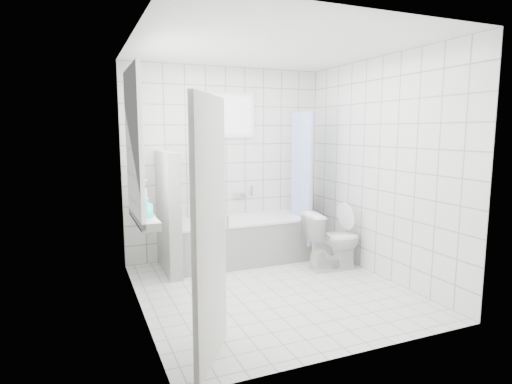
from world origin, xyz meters
name	(u,v)px	position (x,y,z in m)	size (l,w,h in m)	color
ground	(272,290)	(0.00, 0.00, 0.00)	(3.00, 3.00, 0.00)	white
ceiling	(273,46)	(0.00, 0.00, 2.60)	(3.00, 3.00, 0.00)	white
wall_back	(226,163)	(0.00, 1.50, 1.30)	(2.80, 0.02, 2.60)	white
wall_front	(358,191)	(0.00, -1.50, 1.30)	(2.80, 0.02, 2.60)	white
wall_left	(137,179)	(-1.40, 0.00, 1.30)	(0.02, 3.00, 2.60)	white
wall_right	(379,168)	(1.40, 0.00, 1.30)	(0.02, 3.00, 2.60)	white
window_left	(136,145)	(-1.35, 0.30, 1.60)	(0.01, 0.90, 1.40)	white
window_back	(234,115)	(0.10, 1.46, 1.95)	(0.50, 0.01, 0.50)	white
window_sill	(144,218)	(-1.31, 0.30, 0.86)	(0.18, 1.02, 0.08)	white
door	(210,233)	(-1.04, -1.14, 1.00)	(0.04, 0.80, 2.00)	silver
bathtub	(241,240)	(0.07, 1.12, 0.29)	(1.84, 0.77, 0.58)	white
partition_wall	(168,212)	(-0.91, 1.07, 0.75)	(0.15, 0.85, 1.50)	white
tiled_ledge	(304,230)	(1.18, 1.38, 0.28)	(0.40, 0.24, 0.55)	white
toilet	(333,240)	(1.03, 0.38, 0.37)	(0.41, 0.72, 0.74)	white
curtain_rod	(300,112)	(0.93, 1.10, 2.00)	(0.02, 0.02, 0.80)	silver
shower_curtain	(304,178)	(0.93, 0.97, 1.10)	(0.14, 0.48, 1.78)	#4E70E7
tub_faucet	(239,195)	(0.17, 1.46, 0.85)	(0.18, 0.06, 0.06)	silver
sill_bottles	(143,200)	(-1.30, 0.37, 1.03)	(0.16, 0.47, 0.33)	#30DAD1
ledge_bottles	(305,203)	(1.19, 1.38, 0.68)	(0.18, 0.17, 0.26)	blue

